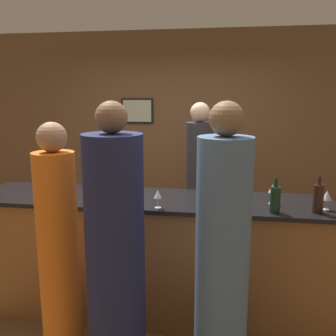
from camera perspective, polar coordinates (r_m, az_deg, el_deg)
name	(u,v)px	position (r m, az deg, el deg)	size (l,w,h in m)	color
ground_plane	(151,311)	(3.72, -2.63, -20.94)	(14.00, 14.00, 0.00)	brown
back_wall	(180,137)	(5.12, 1.81, 4.76)	(8.00, 0.08, 2.80)	brown
bar_counter	(150,256)	(3.46, -2.72, -13.25)	(3.12, 0.71, 1.09)	brown
bartender	(199,196)	(4.04, 4.71, -4.31)	(0.30, 0.30, 1.90)	#2D2D33
guest_0	(59,254)	(2.87, -16.30, -12.41)	(0.29, 0.29, 1.80)	orange
guest_1	(116,258)	(2.60, -8.00, -13.46)	(0.39, 0.39, 1.94)	#1E234C
guest_2	(222,260)	(2.57, 8.26, -13.66)	(0.36, 0.36, 1.94)	#4C6B93
wine_bottle_0	(318,198)	(3.06, 21.93, -4.30)	(0.08, 0.08, 0.29)	black
wine_bottle_1	(275,199)	(2.96, 16.01, -4.60)	(0.08, 0.08, 0.27)	black
wine_bottle_2	(97,181)	(3.42, -10.70, -2.00)	(0.07, 0.07, 0.29)	black
wine_glass_0	(158,195)	(2.95, -1.55, -4.10)	(0.06, 0.06, 0.15)	silver
wine_glass_1	(272,189)	(3.18, 15.63, -3.13)	(0.07, 0.07, 0.17)	silver
wine_glass_2	(119,185)	(3.24, -7.54, -2.55)	(0.07, 0.07, 0.17)	silver
wine_glass_3	(205,185)	(3.15, 5.67, -2.67)	(0.07, 0.07, 0.18)	silver
wine_glass_4	(327,196)	(3.15, 23.08, -3.93)	(0.07, 0.07, 0.16)	silver
wine_glass_6	(39,179)	(3.61, -19.07, -1.59)	(0.08, 0.08, 0.17)	silver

